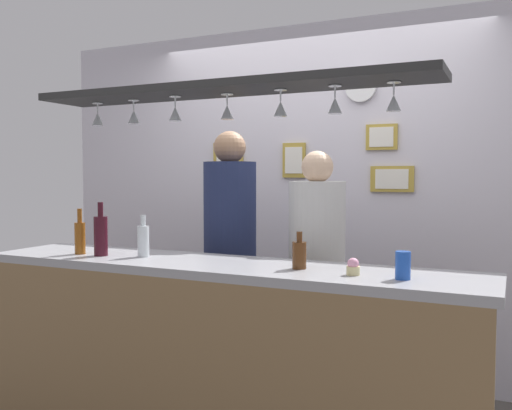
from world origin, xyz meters
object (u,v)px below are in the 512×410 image
object	(u,v)px
person_right_white_patterned_shirt	(317,259)
drink_can	(403,265)
picture_frame_upper_small	(382,137)
bottle_soda_clear	(143,240)
bottle_beer_brown_stubby	(299,254)
picture_frame_crest	(294,160)
cupcake	(353,267)
picture_frame_lower_pair	(392,179)
wall_clock	(361,86)
bottle_wine_dark_red	(101,235)
person_left_navy_shirt	(230,239)
bottle_beer_amber_tall	(80,237)
picture_frame_caricature	(228,164)

from	to	relation	value
person_right_white_patterned_shirt	drink_can	distance (m)	0.99
drink_can	picture_frame_upper_small	xyz separation A→B (m)	(-0.42, 1.48, 0.65)
drink_can	bottle_soda_clear	bearing A→B (deg)	177.26
bottle_beer_brown_stubby	picture_frame_crest	xyz separation A→B (m)	(-0.58, 1.41, 0.49)
drink_can	cupcake	bearing A→B (deg)	177.22
drink_can	picture_frame_lower_pair	size ratio (longest dim) A/B	0.41
wall_clock	bottle_beer_brown_stubby	bearing A→B (deg)	-87.15
person_right_white_patterned_shirt	wall_clock	world-z (taller)	wall_clock
bottle_wine_dark_red	wall_clock	bearing A→B (deg)	53.56
person_left_navy_shirt	drink_can	world-z (taller)	person_left_navy_shirt
bottle_wine_dark_red	bottle_beer_amber_tall	bearing A→B (deg)	179.53
picture_frame_lower_pair	picture_frame_upper_small	bearing A→B (deg)	180.00
bottle_beer_brown_stubby	bottle_soda_clear	world-z (taller)	bottle_soda_clear
drink_can	wall_clock	bearing A→B (deg)	111.21
bottle_beer_amber_tall	drink_can	bearing A→B (deg)	-0.04
person_right_white_patterned_shirt	drink_can	world-z (taller)	person_right_white_patterned_shirt
bottle_beer_amber_tall	picture_frame_upper_small	bearing A→B (deg)	46.76
person_left_navy_shirt	picture_frame_caricature	distance (m)	0.98
cupcake	picture_frame_upper_small	bearing A→B (deg)	97.75
picture_frame_caricature	picture_frame_upper_small	bearing A→B (deg)	0.00
bottle_soda_clear	picture_frame_crest	world-z (taller)	picture_frame_crest
person_left_navy_shirt	bottle_beer_brown_stubby	xyz separation A→B (m)	(0.73, -0.68, 0.03)
cupcake	picture_frame_upper_small	world-z (taller)	picture_frame_upper_small
picture_frame_upper_small	bottle_beer_amber_tall	bearing A→B (deg)	-133.24
bottle_wine_dark_red	picture_frame_crest	bearing A→B (deg)	68.54
person_right_white_patterned_shirt	cupcake	world-z (taller)	person_right_white_patterned_shirt
person_left_navy_shirt	drink_can	distance (m)	1.44
bottle_beer_brown_stubby	cupcake	world-z (taller)	bottle_beer_brown_stubby
bottle_soda_clear	picture_frame_lower_pair	xyz separation A→B (m)	(1.07, 1.41, 0.33)
bottle_beer_amber_tall	wall_clock	xyz separation A→B (m)	(1.24, 1.47, 0.98)
bottle_soda_clear	bottle_beer_amber_tall	bearing A→B (deg)	-170.35
picture_frame_upper_small	wall_clock	bearing A→B (deg)	-177.61
bottle_soda_clear	picture_frame_lower_pair	bearing A→B (deg)	52.74
bottle_beer_brown_stubby	bottle_beer_amber_tall	bearing A→B (deg)	-177.21
picture_frame_upper_small	wall_clock	distance (m)	0.39
bottle_beer_amber_tall	picture_frame_upper_small	xyz separation A→B (m)	(1.39, 1.48, 0.62)
wall_clock	cupcake	bearing A→B (deg)	-76.56
person_right_white_patterned_shirt	picture_frame_lower_pair	distance (m)	0.93
cupcake	drink_can	bearing A→B (deg)	-2.78
bottle_wine_dark_red	bottle_soda_clear	xyz separation A→B (m)	(0.24, 0.07, -0.03)
picture_frame_caricature	picture_frame_lower_pair	xyz separation A→B (m)	(1.29, 0.00, -0.11)
person_left_navy_shirt	bottle_beer_brown_stubby	world-z (taller)	person_left_navy_shirt
person_right_white_patterned_shirt	bottle_beer_amber_tall	distance (m)	1.39
wall_clock	picture_frame_crest	bearing A→B (deg)	179.29
bottle_beer_amber_tall	cupcake	bearing A→B (deg)	0.34
cupcake	picture_frame_upper_small	xyz separation A→B (m)	(-0.20, 1.47, 0.68)
drink_can	picture_frame_upper_small	world-z (taller)	picture_frame_upper_small
bottle_soda_clear	picture_frame_caricature	world-z (taller)	picture_frame_caricature
wall_clock	bottle_wine_dark_red	bearing A→B (deg)	-126.44
bottle_soda_clear	drink_can	bearing A→B (deg)	-2.74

